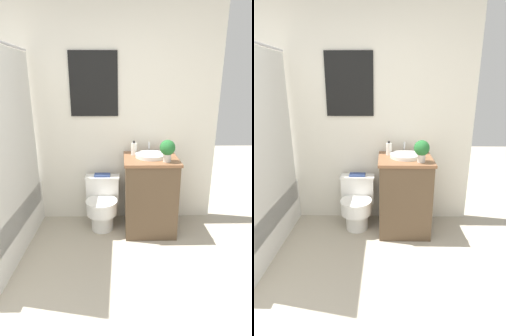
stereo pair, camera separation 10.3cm
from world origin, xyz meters
The scene contains 7 objects.
wall_back centered at (0.00, 2.06, 1.26)m, with size 3.17×0.07×2.50m.
toilet centered at (0.24, 1.78, 0.30)m, with size 0.40×0.48×0.60m.
vanity centered at (0.79, 1.73, 0.44)m, with size 0.59×0.57×0.87m.
sink centered at (0.79, 1.75, 0.89)m, with size 0.34×0.37×0.13m.
soap_bottle centered at (0.61, 1.85, 0.94)m, with size 0.06×0.06×0.16m.
potted_plant centered at (0.94, 1.58, 1.01)m, with size 0.16×0.16×0.23m.
book_on_tank centered at (0.24, 1.90, 0.61)m, with size 0.19×0.11×0.02m.
Camera 1 is at (0.46, -1.01, 1.64)m, focal length 28.00 mm.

